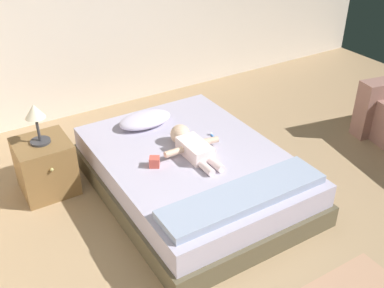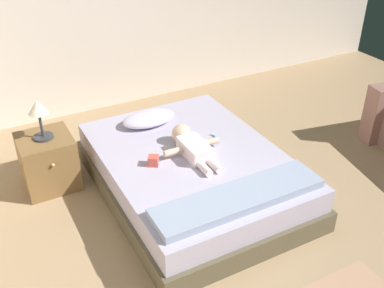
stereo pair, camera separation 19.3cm
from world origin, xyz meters
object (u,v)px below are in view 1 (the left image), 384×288
Objects in this scene: toy_block at (154,162)px; baby at (191,145)px; bed at (192,173)px; lamp at (35,116)px; pillow at (145,120)px; toothbrush at (214,137)px; nightstand at (46,166)px.

baby is at bearing 4.42° from toy_block.
baby reaches higher than bed.
baby is 1.87× the size of lamp.
lamp reaches higher than pillow.
pillow reaches higher than toothbrush.
toothbrush is at bearing 22.95° from bed.
pillow reaches higher than nightstand.
toothbrush is (0.30, 0.10, -0.06)m from baby.
toy_block reaches higher than toothbrush.
toothbrush is (0.31, 0.13, 0.21)m from bed.
bed is at bearing -0.58° from toy_block.
bed is at bearing -80.56° from pillow.
toothbrush is 1.28× the size of toy_block.
lamp is at bearing 147.54° from bed.
nightstand is (-1.09, 0.66, -0.21)m from baby.
baby reaches higher than pillow.
bed is 0.40m from toothbrush.
pillow is at bearing 69.53° from toy_block.
bed is 3.03× the size of baby.
toothbrush is 0.68m from toy_block.
lamp is 3.14× the size of toy_block.
lamp is (0.00, 0.00, 0.50)m from nightstand.
lamp is (-1.08, 0.69, 0.55)m from bed.
lamp reaches higher than nightstand.
baby is 1.29m from nightstand.
bed is 3.92× the size of pillow.
pillow reaches higher than bed.
toothbrush is at bearing -51.66° from pillow.
lamp reaches higher than bed.
nightstand is (-1.39, 0.56, -0.15)m from toothbrush.
nightstand is 4.34× the size of toy_block.
pillow is at bearing 100.73° from baby.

